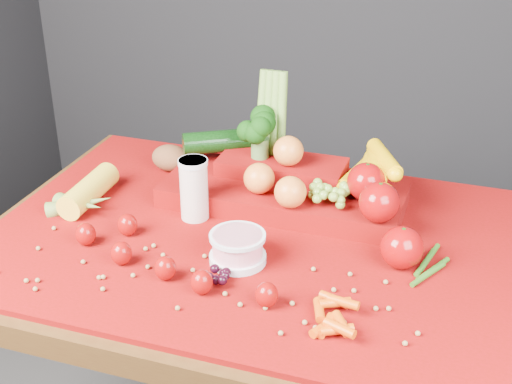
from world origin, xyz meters
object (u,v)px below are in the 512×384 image
(milk_glass, at_px, (194,187))
(produce_mound, at_px, (298,181))
(yogurt_bowl, at_px, (238,247))
(table, at_px, (253,279))

(milk_glass, height_order, produce_mound, produce_mound)
(yogurt_bowl, xyz_separation_m, produce_mound, (0.04, 0.26, 0.03))
(milk_glass, distance_m, yogurt_bowl, 0.20)
(yogurt_bowl, bearing_deg, milk_glass, 137.28)
(table, xyz_separation_m, milk_glass, (-0.14, 0.03, 0.18))
(produce_mound, bearing_deg, table, -107.92)
(milk_glass, distance_m, produce_mound, 0.23)
(table, height_order, milk_glass, milk_glass)
(table, bearing_deg, produce_mound, 72.08)
(milk_glass, bearing_deg, yogurt_bowl, -42.72)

